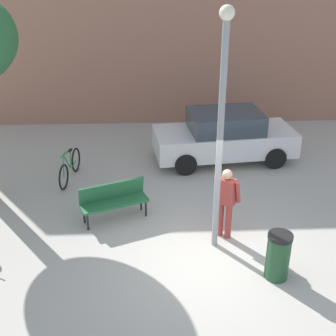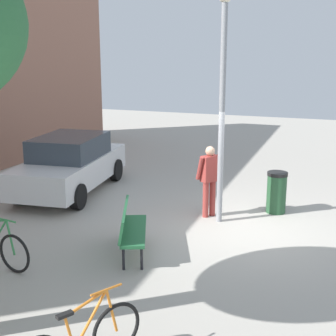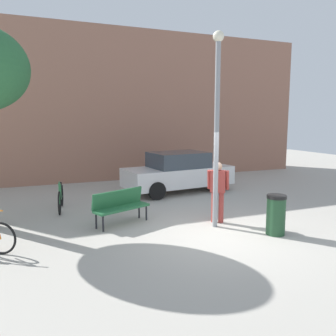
{
  "view_description": "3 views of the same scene",
  "coord_description": "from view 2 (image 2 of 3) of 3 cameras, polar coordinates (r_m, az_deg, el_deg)",
  "views": [
    {
      "loc": [
        -1.15,
        -7.36,
        5.79
      ],
      "look_at": [
        -0.77,
        1.69,
        1.36
      ],
      "focal_mm": 47.26,
      "sensor_mm": 36.0,
      "label": 1
    },
    {
      "loc": [
        -9.64,
        -1.81,
        3.78
      ],
      "look_at": [
        -0.16,
        1.7,
        1.24
      ],
      "focal_mm": 50.22,
      "sensor_mm": 36.0,
      "label": 2
    },
    {
      "loc": [
        -4.32,
        -7.21,
        2.86
      ],
      "look_at": [
        -0.62,
        1.86,
        1.45
      ],
      "focal_mm": 37.23,
      "sensor_mm": 36.0,
      "label": 3
    }
  ],
  "objects": [
    {
      "name": "lamppost",
      "position": [
        10.18,
        6.63,
        9.03
      ],
      "size": [
        0.28,
        0.28,
        4.99
      ],
      "color": "gray",
      "rests_on": "ground_plane"
    },
    {
      "name": "trash_bin",
      "position": [
        11.47,
        13.03,
        -2.89
      ],
      "size": [
        0.48,
        0.48,
        0.99
      ],
      "color": "#234C2D",
      "rests_on": "ground_plane"
    },
    {
      "name": "ground_plane",
      "position": [
        10.51,
        9.12,
        -7.16
      ],
      "size": [
        36.0,
        36.0,
        0.0
      ],
      "primitive_type": "plane",
      "color": "#A8A399"
    },
    {
      "name": "park_bench",
      "position": [
        8.99,
        -4.69,
        -7.03
      ],
      "size": [
        1.66,
        1.04,
        0.92
      ],
      "color": "#236038",
      "rests_on": "ground_plane"
    },
    {
      "name": "parked_car_white",
      "position": [
        13.06,
        -11.74,
        0.49
      ],
      "size": [
        4.37,
        2.19,
        1.55
      ],
      "color": "silver",
      "rests_on": "ground_plane"
    },
    {
      "name": "person_by_lamppost",
      "position": [
        10.84,
        5.05,
        -1.01
      ],
      "size": [
        0.61,
        0.53,
        1.67
      ],
      "color": "#9E3833",
      "rests_on": "ground_plane"
    }
  ]
}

